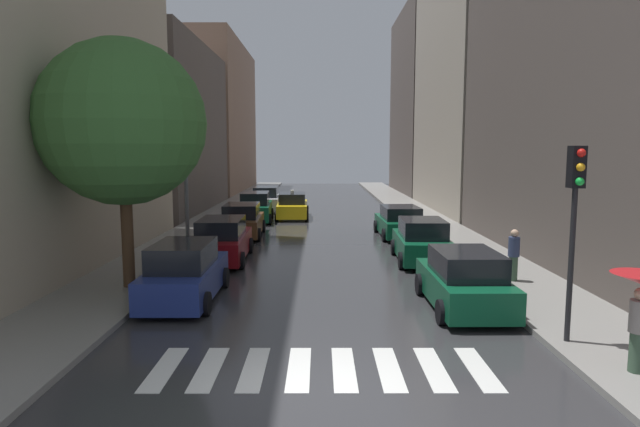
% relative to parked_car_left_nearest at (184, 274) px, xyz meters
% --- Properties ---
extents(ground_plane, '(28.00, 72.00, 0.04)m').
position_rel_parked_car_left_nearest_xyz_m(ground_plane, '(3.94, 18.03, -0.83)').
color(ground_plane, '#303033').
extents(sidewalk_left, '(3.00, 72.00, 0.15)m').
position_rel_parked_car_left_nearest_xyz_m(sidewalk_left, '(-2.56, 18.03, -0.73)').
color(sidewalk_left, gray).
rests_on(sidewalk_left, ground).
extents(sidewalk_right, '(3.00, 72.00, 0.15)m').
position_rel_parked_car_left_nearest_xyz_m(sidewalk_right, '(10.44, 18.03, -0.73)').
color(sidewalk_right, gray).
rests_on(sidewalk_right, ground).
extents(crosswalk_stripes, '(6.75, 2.20, 0.01)m').
position_rel_parked_car_left_nearest_xyz_m(crosswalk_stripes, '(3.94, -4.83, -0.80)').
color(crosswalk_stripes, silver).
rests_on(crosswalk_stripes, ground).
extents(building_left_mid, '(6.00, 16.05, 11.66)m').
position_rel_parked_car_left_nearest_xyz_m(building_left_mid, '(-7.06, 22.73, 5.02)').
color(building_left_mid, '#564C47').
rests_on(building_left_mid, ground).
extents(building_left_far, '(6.00, 19.55, 15.19)m').
position_rel_parked_car_left_nearest_xyz_m(building_left_far, '(-7.06, 41.69, 6.78)').
color(building_left_far, '#8C6B56').
rests_on(building_left_far, ground).
extents(building_right_near, '(6.00, 20.07, 19.38)m').
position_rel_parked_car_left_nearest_xyz_m(building_right_near, '(14.94, 4.70, 8.88)').
color(building_right_near, '#564C47').
rests_on(building_right_near, ground).
extents(building_right_mid, '(6.00, 15.55, 24.01)m').
position_rel_parked_car_left_nearest_xyz_m(building_right_mid, '(14.94, 23.02, 11.20)').
color(building_right_mid, '#9E9384').
rests_on(building_right_mid, ground).
extents(building_right_far, '(6.00, 15.36, 17.99)m').
position_rel_parked_car_left_nearest_xyz_m(building_right_far, '(14.94, 38.97, 8.19)').
color(building_right_far, '#564C47').
rests_on(building_right_far, ground).
extents(parked_car_left_nearest, '(1.99, 4.38, 1.74)m').
position_rel_parked_car_left_nearest_xyz_m(parked_car_left_nearest, '(0.00, 0.00, 0.00)').
color(parked_car_left_nearest, navy).
rests_on(parked_car_left_nearest, ground).
extents(parked_car_left_second, '(2.15, 4.68, 1.71)m').
position_rel_parked_car_left_nearest_xyz_m(parked_car_left_second, '(0.06, 5.60, -0.01)').
color(parked_car_left_second, maroon).
rests_on(parked_car_left_second, ground).
extents(parked_car_left_third, '(2.19, 4.52, 1.68)m').
position_rel_parked_car_left_nearest_xyz_m(parked_car_left_third, '(-0.02, 11.52, -0.02)').
color(parked_car_left_third, brown).
rests_on(parked_car_left_third, ground).
extents(parked_car_left_fourth, '(2.21, 4.73, 1.81)m').
position_rel_parked_car_left_nearest_xyz_m(parked_car_left_fourth, '(-0.04, 17.28, 0.03)').
color(parked_car_left_fourth, '#0C4C2D').
rests_on(parked_car_left_fourth, ground).
extents(parked_car_left_fifth, '(2.13, 4.76, 1.76)m').
position_rel_parked_car_left_nearest_xyz_m(parked_car_left_fifth, '(0.08, 22.76, 0.01)').
color(parked_car_left_fifth, silver).
rests_on(parked_car_left_fifth, ground).
extents(parked_car_right_nearest, '(2.08, 4.21, 1.65)m').
position_rel_parked_car_left_nearest_xyz_m(parked_car_right_nearest, '(7.87, -0.77, -0.04)').
color(parked_car_right_nearest, '#0C4C2D').
rests_on(parked_car_right_nearest, ground).
extents(parked_car_right_second, '(2.17, 4.19, 1.70)m').
position_rel_parked_car_left_nearest_xyz_m(parked_car_right_second, '(7.88, 5.39, -0.02)').
color(parked_car_right_second, '#0C4C2D').
rests_on(parked_car_right_second, ground).
extents(parked_car_right_third, '(2.28, 4.48, 1.56)m').
position_rel_parked_car_left_nearest_xyz_m(parked_car_right_third, '(7.93, 11.44, -0.07)').
color(parked_car_right_third, '#0C4C2D').
rests_on(parked_car_right_third, ground).
extents(taxi_midroad, '(2.15, 4.68, 1.81)m').
position_rel_parked_car_left_nearest_xyz_m(taxi_midroad, '(2.14, 18.90, -0.04)').
color(taxi_midroad, yellow).
rests_on(taxi_midroad, ground).
extents(pedestrian_foreground, '(1.11, 1.11, 1.91)m').
position_rel_parked_car_left_nearest_xyz_m(pedestrian_foreground, '(9.94, -5.31, 0.78)').
color(pedestrian_foreground, '#38513D').
rests_on(pedestrian_foreground, sidewalk_right).
extents(pedestrian_near_tree, '(0.36, 0.36, 1.68)m').
position_rel_parked_car_left_nearest_xyz_m(pedestrian_near_tree, '(10.16, 1.81, 0.22)').
color(pedestrian_near_tree, '#38513D').
rests_on(pedestrian_near_tree, sidewalk_right).
extents(street_tree_left, '(4.98, 4.98, 7.51)m').
position_rel_parked_car_left_nearest_xyz_m(street_tree_left, '(-2.02, 1.11, 4.35)').
color(street_tree_left, '#513823').
rests_on(street_tree_left, sidewalk_left).
extents(traffic_light_right_corner, '(0.30, 0.42, 4.30)m').
position_rel_parked_car_left_nearest_xyz_m(traffic_light_right_corner, '(9.39, -3.68, 2.48)').
color(traffic_light_right_corner, black).
rests_on(traffic_light_right_corner, sidewalk_right).
extents(lamp_post_left, '(0.60, 0.28, 6.90)m').
position_rel_parked_car_left_nearest_xyz_m(lamp_post_left, '(-1.61, 6.84, 3.32)').
color(lamp_post_left, '#595B60').
rests_on(lamp_post_left, sidewalk_left).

